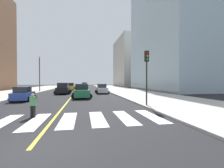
# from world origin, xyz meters

# --- Properties ---
(ground_plane) EXTENTS (220.00, 220.00, 0.00)m
(ground_plane) POSITION_xyz_m (0.00, 0.00, 0.00)
(ground_plane) COLOR black
(sidewalk_kerb_east) EXTENTS (10.00, 120.00, 0.15)m
(sidewalk_kerb_east) POSITION_xyz_m (12.20, 20.00, 0.07)
(sidewalk_kerb_east) COLOR #B2ADA3
(sidewalk_kerb_east) RESTS_ON ground
(crosswalk_paint) EXTENTS (13.50, 4.00, 0.01)m
(crosswalk_paint) POSITION_xyz_m (0.00, 4.00, 0.01)
(crosswalk_paint) COLOR silver
(crosswalk_paint) RESTS_ON ground
(lane_divider_paint) EXTENTS (0.16, 80.00, 0.01)m
(lane_divider_paint) POSITION_xyz_m (0.00, 40.00, 0.01)
(lane_divider_paint) COLOR yellow
(lane_divider_paint) RESTS_ON ground
(office_tower_glass) EXTENTS (20.00, 28.00, 37.59)m
(office_tower_glass) POSITION_xyz_m (28.72, 32.84, 18.79)
(office_tower_glass) COLOR #99B2BC
(office_tower_glass) RESTS_ON ground
(parking_garage_concrete) EXTENTS (18.00, 24.00, 23.90)m
(parking_garage_concrete) POSITION_xyz_m (27.72, 68.21, 11.95)
(parking_garage_concrete) COLOR #B2ADA3
(parking_garage_concrete) RESTS_ON ground
(car_yellow_nearest) EXTENTS (2.84, 4.47, 1.97)m
(car_yellow_nearest) POSITION_xyz_m (-1.73, 37.85, 0.92)
(car_yellow_nearest) COLOR gold
(car_yellow_nearest) RESTS_ON ground
(car_black_second) EXTENTS (2.95, 4.71, 2.10)m
(car_black_second) POSITION_xyz_m (-1.96, 23.91, 0.98)
(car_black_second) COLOR black
(car_black_second) RESTS_ON ground
(car_silver_third) EXTENTS (2.62, 4.19, 1.87)m
(car_silver_third) POSITION_xyz_m (5.32, 23.64, 0.87)
(car_silver_third) COLOR #B7B7BC
(car_silver_third) RESTS_ON ground
(car_gray_fourth) EXTENTS (2.44, 3.81, 1.67)m
(car_gray_fourth) POSITION_xyz_m (-5.27, 49.42, 0.78)
(car_gray_fourth) COLOR slate
(car_gray_fourth) RESTS_ON ground
(car_green_fifth) EXTENTS (2.91, 4.55, 2.00)m
(car_green_fifth) POSITION_xyz_m (1.54, 16.16, 0.93)
(car_green_fifth) COLOR #236B42
(car_green_fifth) RESTS_ON ground
(car_white_sixth) EXTENTS (2.81, 4.49, 2.01)m
(car_white_sixth) POSITION_xyz_m (2.05, 50.04, 0.94)
(car_white_sixth) COLOR silver
(car_white_sixth) RESTS_ON ground
(car_blue_seventh) EXTENTS (2.52, 3.92, 1.72)m
(car_blue_seventh) POSITION_xyz_m (-5.34, 14.26, 0.80)
(car_blue_seventh) COLOR #2D479E
(car_blue_seventh) RESTS_ON ground
(traffic_light_near_corner) EXTENTS (0.36, 0.41, 5.04)m
(traffic_light_near_corner) POSITION_xyz_m (7.63, 7.70, 3.68)
(traffic_light_near_corner) COLOR black
(traffic_light_near_corner) RESTS_ON sidewalk_kerb_east
(pedestrian_crossing) EXTENTS (0.39, 0.39, 1.56)m
(pedestrian_crossing) POSITION_xyz_m (-1.41, 5.05, 0.86)
(pedestrian_crossing) COLOR black
(pedestrian_crossing) RESTS_ON ground
(street_lamp) EXTENTS (0.44, 0.44, 8.02)m
(street_lamp) POSITION_xyz_m (-8.10, 31.34, 4.84)
(street_lamp) COLOR #38383D
(street_lamp) RESTS_ON sidewalk_kerb_west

